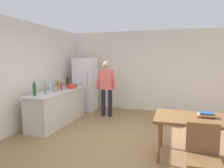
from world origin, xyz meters
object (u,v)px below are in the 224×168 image
dining_table (196,121)px  bottle_oil_amber (58,86)px  person (107,85)px  bottle_vinegar_tall (45,88)px  utensil_jar (55,89)px  bottle_sauce_red (61,86)px  bottle_wine_green (34,89)px  book_stack (206,115)px  bottle_wine_dark (68,82)px  chair (203,154)px  bottle_water_clear (51,86)px  refrigerator (86,84)px  cooking_pot (72,86)px

dining_table → bottle_oil_amber: bearing=159.9°
person → bottle_vinegar_tall: size_ratio=5.31×
utensil_jar → bottle_sauce_red: size_ratio=1.33×
bottle_sauce_red → bottle_oil_amber: bottle_oil_amber is taller
bottle_wine_green → book_stack: bearing=-4.2°
dining_table → bottle_sauce_red: 3.64m
bottle_wine_dark → bottle_wine_green: (-0.04, -1.50, 0.00)m
dining_table → bottle_sauce_red: bottle_sauce_red is taller
person → chair: bearing=-53.0°
bottle_water_clear → utensil_jar: bearing=-26.6°
bottle_sauce_red → book_stack: bearing=-19.2°
bottle_wine_green → refrigerator: bearing=84.3°
utensil_jar → dining_table: bearing=-15.6°
refrigerator → bottle_sauce_red: (-0.10, -1.42, 0.10)m
person → book_stack: size_ratio=5.84×
bottle_water_clear → bottle_sauce_red: size_ratio=1.25×
bottle_vinegar_tall → chair: bearing=-24.3°
chair → cooking_pot: size_ratio=2.28×
bottle_sauce_red → bottle_wine_dark: 0.55m
bottle_wine_green → book_stack: bottle_wine_green is taller
utensil_jar → cooking_pot: bearing=82.8°
dining_table → utensil_jar: (-3.38, 0.94, 0.31)m
chair → cooking_pot: (-3.29, 2.65, 0.43)m
bottle_vinegar_tall → book_stack: (3.58, -0.53, -0.24)m
bottle_wine_green → bottle_water_clear: bearing=93.9°
refrigerator → utensil_jar: refrigerator is taller
cooking_pot → bottle_vinegar_tall: bearing=-97.0°
utensil_jar → bottle_oil_amber: utensil_jar is taller
bottle_water_clear → book_stack: bottle_water_clear is taller
person → bottle_sauce_red: 1.36m
person → bottle_vinegar_tall: bearing=-124.3°
bottle_vinegar_tall → dining_table: bearing=-9.5°
chair → book_stack: (0.16, 1.01, 0.26)m
dining_table → bottle_wine_green: bearing=174.9°
person → book_stack: bearing=-40.0°
bottle_wine_green → bottle_oil_amber: bearing=88.8°
bottle_wine_green → book_stack: 3.72m
utensil_jar → bottle_wine_dark: (-0.12, 0.87, 0.07)m
person → bottle_wine_green: person is taller
cooking_pot → bottle_water_clear: size_ratio=1.33×
refrigerator → chair: 4.95m
book_stack → chair: bearing=-99.1°
dining_table → bottle_wine_dark: bottle_wine_dark is taller
refrigerator → person: size_ratio=1.06×
dining_table → chair: (-0.00, -0.97, -0.14)m
chair → book_stack: size_ratio=3.13×
dining_table → bottle_water_clear: bearing=163.7°
utensil_jar → chair: bearing=-29.5°
bottle_sauce_red → book_stack: 3.77m
dining_table → utensil_jar: size_ratio=4.37×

